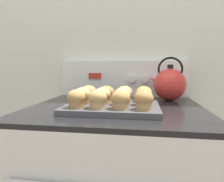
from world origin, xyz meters
name	(u,v)px	position (x,y,z in m)	size (l,w,h in m)	color
wall_back	(124,47)	(0.00, 0.73, 1.20)	(8.00, 0.05, 2.40)	silver
control_panel	(123,79)	(0.00, 0.68, 1.01)	(0.74, 0.07, 0.21)	white
muffin_pan	(112,107)	(-0.01, 0.27, 0.92)	(0.37, 0.29, 0.02)	#4C4C51
muffin_r0_c0	(76,99)	(-0.13, 0.19, 0.96)	(0.07, 0.07, 0.07)	#A37A4C
muffin_r0_c1	(97,99)	(-0.05, 0.19, 0.96)	(0.07, 0.07, 0.07)	tan
muffin_r0_c2	(120,100)	(0.04, 0.19, 0.96)	(0.07, 0.07, 0.07)	tan
muffin_r0_c3	(144,100)	(0.12, 0.19, 0.96)	(0.07, 0.07, 0.07)	tan
muffin_r1_c0	(82,96)	(-0.13, 0.27, 0.96)	(0.07, 0.07, 0.07)	#A37A4C
muffin_r1_c1	(102,96)	(-0.05, 0.27, 0.96)	(0.07, 0.07, 0.07)	tan
muffin_r1_c2	(122,96)	(0.03, 0.27, 0.96)	(0.07, 0.07, 0.07)	olive
muffin_r1_c3	(143,97)	(0.12, 0.27, 0.96)	(0.07, 0.07, 0.07)	olive
muffin_r2_c0	(89,93)	(-0.13, 0.36, 0.96)	(0.07, 0.07, 0.07)	#A37A4C
muffin_r2_c1	(106,93)	(-0.04, 0.35, 0.96)	(0.07, 0.07, 0.07)	#A37A4C
muffin_r2_c2	(125,94)	(0.04, 0.35, 0.96)	(0.07, 0.07, 0.07)	tan
muffin_r2_c3	(144,94)	(0.12, 0.36, 0.96)	(0.07, 0.07, 0.07)	tan
tea_kettle	(169,84)	(0.25, 0.54, 0.99)	(0.20, 0.17, 0.22)	red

